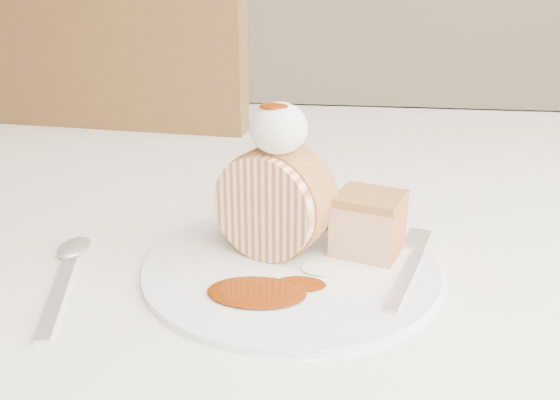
# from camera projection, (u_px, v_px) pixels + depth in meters

# --- Properties ---
(table) EXTENTS (1.40, 0.90, 0.75)m
(table) POSITION_uv_depth(u_px,v_px,m) (328.00, 280.00, 0.67)
(table) COLOR white
(table) RESTS_ON ground
(chair_far) EXTENTS (0.52, 0.52, 1.01)m
(chair_far) POSITION_uv_depth(u_px,v_px,m) (135.00, 203.00, 1.11)
(chair_far) COLOR brown
(chair_far) RESTS_ON ground
(plate) EXTENTS (0.30, 0.30, 0.01)m
(plate) POSITION_uv_depth(u_px,v_px,m) (291.00, 267.00, 0.50)
(plate) COLOR white
(plate) RESTS_ON table
(roulade_slice) EXTENTS (0.10, 0.08, 0.09)m
(roulade_slice) POSITION_uv_depth(u_px,v_px,m) (275.00, 202.00, 0.51)
(roulade_slice) COLOR #FFDDB1
(roulade_slice) RESTS_ON plate
(cake_chunk) EXTENTS (0.07, 0.06, 0.04)m
(cake_chunk) POSITION_uv_depth(u_px,v_px,m) (368.00, 227.00, 0.51)
(cake_chunk) COLOR #AD7F41
(cake_chunk) RESTS_ON plate
(whipped_cream) EXTENTS (0.05, 0.05, 0.04)m
(whipped_cream) POSITION_uv_depth(u_px,v_px,m) (278.00, 128.00, 0.48)
(whipped_cream) COLOR white
(whipped_cream) RESTS_ON roulade_slice
(caramel_drizzle) EXTENTS (0.02, 0.02, 0.01)m
(caramel_drizzle) POSITION_uv_depth(u_px,v_px,m) (274.00, 100.00, 0.47)
(caramel_drizzle) COLOR #662304
(caramel_drizzle) RESTS_ON whipped_cream
(caramel_pool) EXTENTS (0.08, 0.07, 0.00)m
(caramel_pool) POSITION_uv_depth(u_px,v_px,m) (257.00, 292.00, 0.46)
(caramel_pool) COLOR #662304
(caramel_pool) RESTS_ON plate
(fork) EXTENTS (0.06, 0.14, 0.00)m
(fork) POSITION_uv_depth(u_px,v_px,m) (406.00, 279.00, 0.47)
(fork) COLOR silver
(fork) RESTS_ON plate
(spoon) EXTENTS (0.06, 0.15, 0.00)m
(spoon) POSITION_uv_depth(u_px,v_px,m) (58.00, 296.00, 0.46)
(spoon) COLOR silver
(spoon) RESTS_ON table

